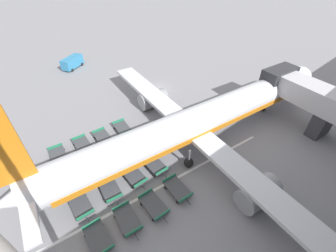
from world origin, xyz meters
TOP-DOWN VIEW (x-y plane):
  - ground_plane at (0.00, 0.00)m, footprint 500.00×500.00m
  - airplane at (13.52, -4.26)m, footprint 37.58×42.23m
  - service_van at (-17.55, -7.29)m, footprint 3.84×4.91m
  - baggage_dolly_row_near_col_a at (5.29, -18.37)m, footprint 3.64×2.01m
  - baggage_dolly_row_near_col_b at (9.13, -18.57)m, footprint 3.63×1.97m
  - baggage_dolly_row_near_col_c at (13.01, -19.05)m, footprint 3.59×1.85m
  - baggage_dolly_row_near_col_d at (16.83, -19.20)m, footprint 3.61×1.89m
  - baggage_dolly_row_mid_a_col_a at (5.48, -15.52)m, footprint 3.62×1.92m
  - baggage_dolly_row_mid_a_col_b at (9.28, -15.88)m, footprint 3.59×1.84m
  - baggage_dolly_row_mid_a_col_c at (13.20, -16.11)m, footprint 3.64×2.02m
  - baggage_dolly_row_mid_a_col_d at (17.00, -16.50)m, footprint 3.64×1.99m
  - baggage_dolly_row_mid_b_col_a at (5.84, -13.01)m, footprint 3.61×1.91m
  - baggage_dolly_row_mid_b_col_b at (9.56, -13.09)m, footprint 3.61×1.91m
  - baggage_dolly_row_mid_b_col_c at (13.34, -13.39)m, footprint 3.57×1.80m
  - baggage_dolly_row_mid_b_col_d at (17.40, -13.90)m, footprint 3.59×1.85m
  - baggage_dolly_row_far_col_a at (5.86, -10.18)m, footprint 3.64×2.02m
  - baggage_dolly_row_far_col_b at (9.80, -10.38)m, footprint 3.58×1.82m
  - baggage_dolly_row_far_col_c at (13.57, -10.83)m, footprint 3.59×1.83m
  - baggage_dolly_row_far_col_d at (17.50, -11.03)m, footprint 3.62×1.93m
  - stand_guidance_stripe at (15.75, -13.26)m, footprint 4.21×30.48m

SIDE VIEW (x-z plane):
  - ground_plane at x=0.00m, z-range 0.00..0.00m
  - stand_guidance_stripe at x=15.75m, z-range 0.00..0.01m
  - baggage_dolly_row_near_col_a at x=5.29m, z-range 0.02..0.94m
  - baggage_dolly_row_near_col_b at x=9.13m, z-range 0.02..0.94m
  - baggage_dolly_row_near_col_c at x=13.01m, z-range 0.02..0.94m
  - baggage_dolly_row_near_col_d at x=16.83m, z-range 0.02..0.94m
  - baggage_dolly_row_mid_a_col_a at x=5.48m, z-range 0.02..0.94m
  - baggage_dolly_row_mid_a_col_b at x=9.28m, z-range 0.02..0.94m
  - baggage_dolly_row_mid_a_col_c at x=13.20m, z-range 0.02..0.94m
  - baggage_dolly_row_mid_a_col_d at x=17.00m, z-range 0.02..0.94m
  - baggage_dolly_row_mid_b_col_a at x=5.84m, z-range 0.02..0.94m
  - baggage_dolly_row_mid_b_col_b at x=9.56m, z-range 0.02..0.94m
  - baggage_dolly_row_mid_b_col_c at x=13.34m, z-range 0.02..0.94m
  - baggage_dolly_row_mid_b_col_d at x=17.40m, z-range 0.02..0.94m
  - baggage_dolly_row_far_col_a at x=5.86m, z-range 0.02..0.94m
  - baggage_dolly_row_far_col_b at x=9.80m, z-range 0.02..0.94m
  - baggage_dolly_row_far_col_c at x=13.57m, z-range 0.02..0.94m
  - baggage_dolly_row_far_col_d at x=17.50m, z-range 0.02..0.94m
  - service_van at x=-17.55m, z-range 0.09..2.23m
  - airplane at x=13.52m, z-range -3.34..9.53m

